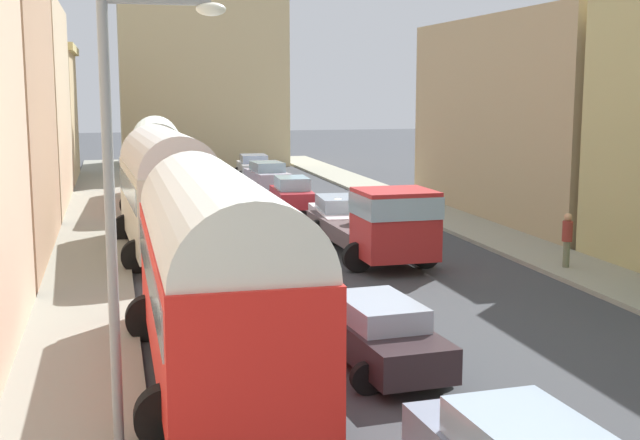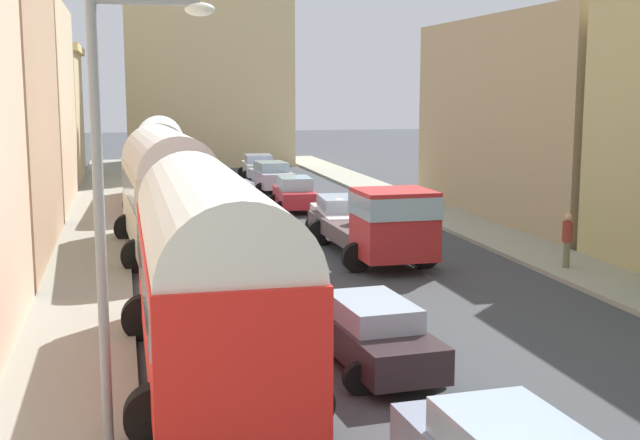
% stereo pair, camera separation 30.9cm
% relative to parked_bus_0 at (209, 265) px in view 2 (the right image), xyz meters
% --- Properties ---
extents(ground_plane, '(154.00, 154.00, 0.00)m').
position_rel_parked_bus_0_xyz_m(ground_plane, '(4.62, 14.66, -2.23)').
color(ground_plane, '#3D4044').
extents(sidewalk_left, '(2.50, 70.00, 0.14)m').
position_rel_parked_bus_0_xyz_m(sidewalk_left, '(-2.63, 14.66, -2.16)').
color(sidewalk_left, gray).
rests_on(sidewalk_left, ground).
extents(sidewalk_right, '(2.50, 70.00, 0.14)m').
position_rel_parked_bus_0_xyz_m(sidewalk_right, '(11.87, 14.66, -2.16)').
color(sidewalk_right, '#9E9D8A').
rests_on(sidewalk_right, ground).
extents(building_left_3, '(5.75, 11.87, 9.32)m').
position_rel_parked_bus_0_xyz_m(building_left_3, '(-6.76, 25.45, 2.43)').
color(building_left_3, beige).
rests_on(building_left_3, ground).
extents(building_left_4, '(5.36, 9.44, 7.93)m').
position_rel_parked_bus_0_xyz_m(building_left_4, '(-6.32, 36.53, 1.76)').
color(building_left_4, '#DABD88').
rests_on(building_left_4, ground).
extents(building_right_2, '(4.33, 14.99, 8.46)m').
position_rel_parked_bus_0_xyz_m(building_right_2, '(15.28, 17.24, 2.00)').
color(building_right_2, tan).
rests_on(building_right_2, ground).
extents(distant_church, '(11.51, 6.18, 20.17)m').
position_rel_parked_bus_0_xyz_m(distant_church, '(4.62, 45.12, 5.35)').
color(distant_church, '#C9B382').
rests_on(distant_church, ground).
extents(parked_bus_0, '(3.37, 9.36, 4.06)m').
position_rel_parked_bus_0_xyz_m(parked_bus_0, '(0.00, 0.00, 0.00)').
color(parked_bus_0, red).
rests_on(parked_bus_0, ground).
extents(parked_bus_1, '(3.59, 8.54, 4.18)m').
position_rel_parked_bus_0_xyz_m(parked_bus_1, '(-0.14, 12.64, 0.08)').
color(parked_bus_1, beige).
rests_on(parked_bus_1, ground).
extents(parked_bus_2, '(3.60, 9.95, 4.08)m').
position_rel_parked_bus_0_xyz_m(parked_bus_2, '(0.19, 24.57, 0.02)').
color(parked_bus_2, red).
rests_on(parked_bus_2, ground).
extents(cargo_truck_0, '(3.20, 7.67, 2.51)m').
position_rel_parked_bus_0_xyz_m(cargo_truck_0, '(6.35, 9.71, -0.94)').
color(cargo_truck_0, '#B32726').
rests_on(cargo_truck_0, ground).
extents(car_0, '(2.40, 4.45, 1.53)m').
position_rel_parked_bus_0_xyz_m(car_0, '(6.28, 14.31, -1.45)').
color(car_0, silver).
rests_on(car_0, ground).
extents(car_1, '(2.28, 3.89, 1.53)m').
position_rel_parked_bus_0_xyz_m(car_1, '(6.03, 21.50, -1.46)').
color(car_1, red).
rests_on(car_1, ground).
extents(car_2, '(2.47, 4.16, 1.58)m').
position_rel_parked_bus_0_xyz_m(car_2, '(6.25, 28.90, -1.43)').
color(car_2, silver).
rests_on(car_2, ground).
extents(car_3, '(2.45, 3.77, 1.46)m').
position_rel_parked_bus_0_xyz_m(car_3, '(6.58, 35.34, -1.48)').
color(car_3, silver).
rests_on(car_3, ground).
extents(car_5, '(2.31, 4.31, 1.39)m').
position_rel_parked_bus_0_xyz_m(car_5, '(3.19, -0.10, -1.51)').
color(car_5, '#2D2023').
rests_on(car_5, ground).
extents(car_6, '(2.43, 3.74, 1.53)m').
position_rel_parked_bus_0_xyz_m(car_6, '(3.09, 20.33, -1.45)').
color(car_6, silver).
rests_on(car_6, ground).
extents(car_7, '(2.31, 4.26, 1.64)m').
position_rel_parked_bus_0_xyz_m(car_7, '(2.73, 30.47, -1.41)').
color(car_7, gray).
rests_on(car_7, ground).
extents(pedestrian_1, '(0.35, 0.35, 1.80)m').
position_rel_parked_bus_0_xyz_m(pedestrian_1, '(11.45, 6.96, -1.18)').
color(pedestrian_1, '#6B7052').
rests_on(pedestrian_1, ground).
extents(streetlamp_near, '(1.84, 0.28, 6.87)m').
position_rel_parked_bus_0_xyz_m(streetlamp_near, '(-1.64, -2.96, 1.86)').
color(streetlamp_near, gray).
rests_on(streetlamp_near, ground).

